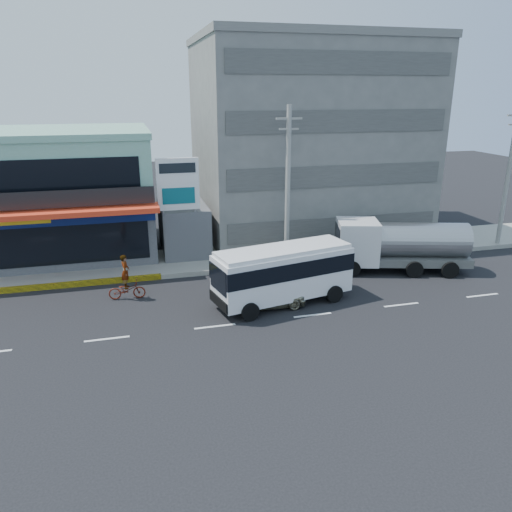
{
  "coord_description": "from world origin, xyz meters",
  "views": [
    {
      "loc": [
        -3.6,
        -21.44,
        10.79
      ],
      "look_at": [
        2.96,
        3.48,
        2.2
      ],
      "focal_mm": 35.0,
      "sensor_mm": 36.0,
      "label": 1
    }
  ],
  "objects": [
    {
      "name": "ground",
      "position": [
        0.0,
        0.0,
        0.0
      ],
      "size": [
        120.0,
        120.0,
        0.0
      ],
      "primitive_type": "plane",
      "color": "black",
      "rests_on": "ground"
    },
    {
      "name": "sidewalk",
      "position": [
        5.0,
        9.5,
        0.15
      ],
      "size": [
        70.0,
        5.0,
        0.3
      ],
      "primitive_type": "cube",
      "color": "gray",
      "rests_on": "ground"
    },
    {
      "name": "shop_building",
      "position": [
        -8.0,
        13.95,
        4.0
      ],
      "size": [
        12.4,
        11.7,
        8.0
      ],
      "color": "#434347",
      "rests_on": "ground"
    },
    {
      "name": "concrete_building",
      "position": [
        10.0,
        15.0,
        7.0
      ],
      "size": [
        16.0,
        12.0,
        14.0
      ],
      "primitive_type": "cube",
      "color": "gray",
      "rests_on": "ground"
    },
    {
      "name": "gap_structure",
      "position": [
        0.0,
        12.0,
        1.75
      ],
      "size": [
        3.0,
        6.0,
        3.5
      ],
      "primitive_type": "cube",
      "color": "#434347",
      "rests_on": "ground"
    },
    {
      "name": "satellite_dish",
      "position": [
        0.0,
        11.0,
        3.58
      ],
      "size": [
        1.5,
        1.5,
        0.15
      ],
      "primitive_type": "cylinder",
      "color": "slate",
      "rests_on": "gap_structure"
    },
    {
      "name": "billboard",
      "position": [
        -0.5,
        9.2,
        4.93
      ],
      "size": [
        2.6,
        0.18,
        6.9
      ],
      "color": "gray",
      "rests_on": "ground"
    },
    {
      "name": "utility_pole_near",
      "position": [
        6.0,
        7.4,
        5.15
      ],
      "size": [
        1.6,
        0.3,
        10.0
      ],
      "color": "#999993",
      "rests_on": "ground"
    },
    {
      "name": "utility_pole_far",
      "position": [
        22.0,
        7.4,
        5.15
      ],
      "size": [
        1.6,
        0.3,
        10.0
      ],
      "color": "#999993",
      "rests_on": "ground"
    },
    {
      "name": "minibus",
      "position": [
        4.0,
        1.87,
        1.84
      ],
      "size": [
        7.68,
        3.82,
        3.08
      ],
      "color": "white",
      "rests_on": "ground"
    },
    {
      "name": "sedan",
      "position": [
        3.0,
        1.59,
        0.7
      ],
      "size": [
        4.19,
        1.85,
        1.4
      ],
      "primitive_type": "imported",
      "rotation": [
        0.0,
        0.0,
        1.52
      ],
      "color": "tan",
      "rests_on": "ground"
    },
    {
      "name": "tanker_truck",
      "position": [
        12.36,
        4.83,
        1.72
      ],
      "size": [
        8.44,
        4.55,
        3.2
      ],
      "color": "silver",
      "rests_on": "ground"
    },
    {
      "name": "motorcycle_rider",
      "position": [
        -4.0,
        4.55,
        0.83
      ],
      "size": [
        2.0,
        0.83,
        2.51
      ],
      "color": "#4F160B",
      "rests_on": "ground"
    }
  ]
}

